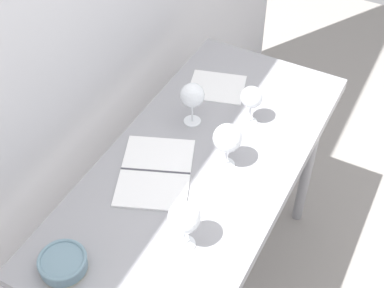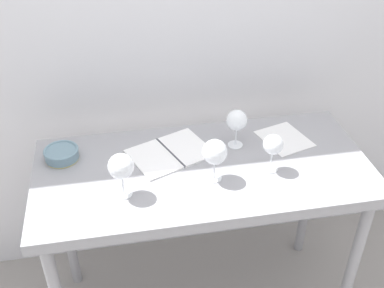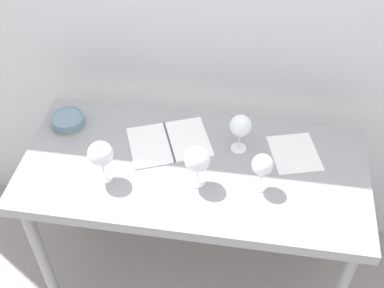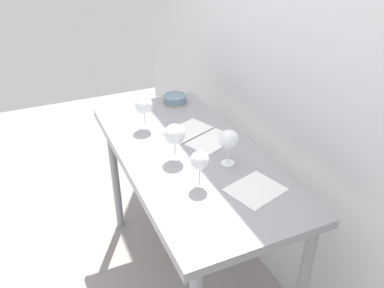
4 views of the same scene
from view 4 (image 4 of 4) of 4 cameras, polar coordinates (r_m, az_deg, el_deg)
ground_plane at (r=2.55m, az=-0.21°, el=-18.68°), size 6.00×6.00×0.00m
back_wall at (r=2.03m, az=12.74°, el=11.61°), size 3.80×0.04×2.60m
steel_counter at (r=2.02m, az=-0.41°, el=-3.72°), size 1.40×0.65×0.90m
wine_glass_near_center at (r=1.85m, az=-2.51°, el=1.28°), size 0.10×0.10×0.18m
wine_glass_near_left at (r=2.15m, az=-6.95°, el=5.45°), size 0.10×0.10×0.19m
wine_glass_far_right at (r=1.82m, az=5.34°, el=0.54°), size 0.09×0.09×0.18m
wine_glass_near_right at (r=1.67m, az=1.12°, el=-2.51°), size 0.08×0.08×0.17m
open_notebook at (r=2.10m, az=1.10°, el=1.18°), size 0.40×0.35×0.01m
tasting_sheet_upper at (r=1.73m, az=9.10°, el=-6.48°), size 0.24×0.27×0.00m
tasting_bowl at (r=2.48m, az=-2.47°, el=6.53°), size 0.15×0.15×0.05m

